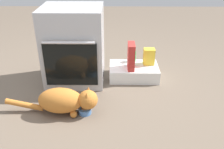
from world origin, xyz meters
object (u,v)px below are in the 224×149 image
cat (65,100)px  snack_bag (149,57)px  oven (74,46)px  pantry_cabinet (134,72)px  soda_can (133,56)px  cereal_box (131,56)px  food_bowl (85,110)px

cat → snack_bag: bearing=43.9°
oven → pantry_cabinet: (0.63, 0.05, -0.32)m
soda_can → cereal_box: size_ratio=0.43×
pantry_cabinet → soda_can: bearing=92.5°
cat → soda_can: size_ratio=6.81×
pantry_cabinet → cereal_box: cereal_box is taller
cat → cereal_box: cereal_box is taller
pantry_cabinet → food_bowl: 0.82m
soda_can → snack_bag: snack_bag is taller
pantry_cabinet → snack_bag: size_ratio=2.95×
soda_can → cereal_box: bearing=-100.7°
cat → cereal_box: bearing=47.4°
oven → pantry_cabinet: bearing=4.7°
snack_bag → food_bowl: bearing=-131.7°
cereal_box → food_bowl: bearing=-125.5°
food_bowl → soda_can: soda_can is taller
pantry_cabinet → cereal_box: 0.22m
oven → cereal_box: oven is taller
soda_can → snack_bag: 0.19m
food_bowl → cereal_box: cereal_box is taller
cereal_box → oven: bearing=179.5°
food_bowl → soda_can: 0.93m
food_bowl → soda_can: (0.47, 0.79, 0.17)m
oven → soda_can: (0.63, 0.17, -0.19)m
food_bowl → snack_bag: snack_bag is taller
food_bowl → cat: (-0.17, 0.01, 0.10)m
food_bowl → soda_can: size_ratio=0.96×
food_bowl → cat: bearing=177.6°
food_bowl → pantry_cabinet: bearing=54.6°
pantry_cabinet → cat: size_ratio=0.65×
oven → cat: size_ratio=0.97×
soda_can → food_bowl: bearing=-120.7°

